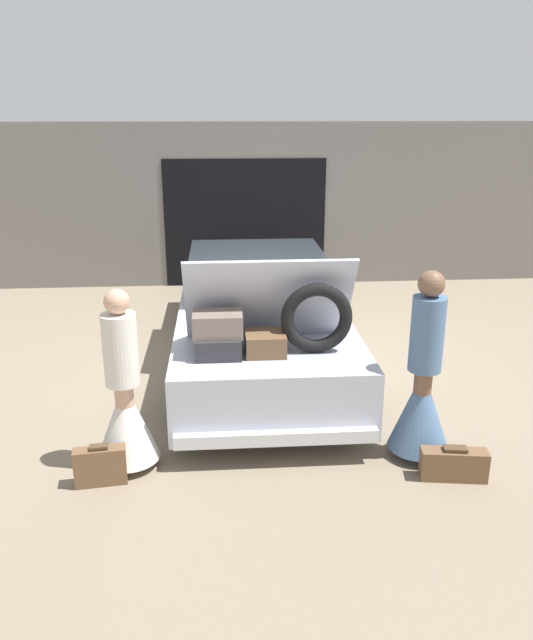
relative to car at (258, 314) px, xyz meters
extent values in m
plane|color=#7F705B|center=(0.00, 0.00, -0.60)|extent=(40.00, 40.00, 0.00)
cube|color=slate|center=(0.00, 3.67, 0.80)|extent=(12.00, 0.12, 2.80)
cube|color=black|center=(0.00, 3.60, 0.50)|extent=(2.80, 0.02, 2.20)
cube|color=#B2B7C6|center=(0.00, 0.00, -0.10)|extent=(1.86, 4.93, 0.64)
cube|color=#1E2328|center=(0.00, 0.30, 0.46)|extent=(1.64, 1.58, 0.49)
cylinder|color=black|center=(-0.86, 1.53, -0.28)|extent=(0.18, 0.64, 0.64)
cylinder|color=black|center=(0.86, 1.53, -0.28)|extent=(0.18, 0.64, 0.64)
cylinder|color=black|center=(-0.86, -1.48, -0.28)|extent=(0.18, 0.64, 0.64)
cylinder|color=black|center=(0.86, -1.48, -0.28)|extent=(0.18, 0.64, 0.64)
cube|color=silver|center=(0.00, -2.50, -0.32)|extent=(1.77, 0.10, 0.12)
cube|color=#B2B7C6|center=(0.00, -1.62, 0.66)|extent=(1.58, 0.57, 0.90)
cube|color=#2D2D33|center=(-0.48, -1.88, 0.32)|extent=(0.42, 0.41, 0.19)
cube|color=brown|center=(-0.05, -1.88, 0.32)|extent=(0.37, 0.35, 0.20)
cube|color=#75665B|center=(-0.48, -1.88, 0.52)|extent=(0.45, 0.34, 0.22)
torus|color=black|center=(0.42, -1.88, 0.55)|extent=(0.67, 0.12, 0.67)
cylinder|color=tan|center=(-1.29, -2.37, -0.21)|extent=(0.16, 0.16, 0.78)
cone|color=silver|center=(-1.29, -2.37, -0.17)|extent=(0.55, 0.55, 0.70)
cylinder|color=silver|center=(-1.29, -2.37, 0.48)|extent=(0.29, 0.29, 0.62)
sphere|color=tan|center=(-1.29, -2.37, 0.90)|extent=(0.21, 0.21, 0.21)
cylinder|color=brown|center=(1.29, -2.40, -0.19)|extent=(0.16, 0.16, 0.83)
cone|color=slate|center=(1.29, -2.40, -0.14)|extent=(0.55, 0.55, 0.75)
cylinder|color=slate|center=(1.29, -2.40, 0.56)|extent=(0.29, 0.29, 0.66)
sphere|color=brown|center=(1.29, -2.40, 1.00)|extent=(0.23, 0.23, 0.23)
cube|color=brown|center=(-1.48, -2.65, -0.44)|extent=(0.44, 0.18, 0.33)
cube|color=#4C3823|center=(-1.48, -2.65, -0.26)|extent=(0.16, 0.10, 0.02)
cube|color=brown|center=(1.47, -2.80, -0.47)|extent=(0.57, 0.24, 0.27)
cube|color=#4C3823|center=(1.47, -2.80, -0.32)|extent=(0.21, 0.12, 0.02)
camera|label=1|loc=(-0.44, -7.26, 2.35)|focal=35.00mm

